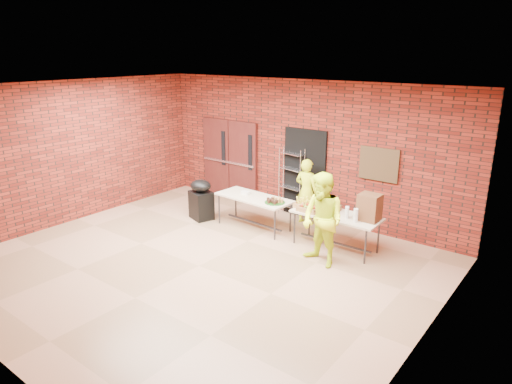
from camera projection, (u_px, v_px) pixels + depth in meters
room at (195, 183)px, 7.95m from camera, size 8.08×7.08×3.28m
double_doors at (230, 160)px, 11.99m from camera, size 1.78×0.12×2.10m
dark_doorway at (305, 174)px, 10.67m from camera, size 1.10×0.06×2.10m
bronze_plaque at (379, 164)px, 9.46m from camera, size 0.85×0.04×0.70m
wire_rack at (291, 182)px, 10.79m from camera, size 0.63×0.30×1.65m
table_left at (254, 199)px, 10.07m from camera, size 1.79×0.82×0.72m
table_right at (336, 217)px, 9.00m from camera, size 1.76×0.75×0.72m
basket_bananas at (306, 205)px, 9.34m from camera, size 0.41×0.32×0.13m
basket_oranges at (328, 207)px, 9.18m from camera, size 0.45×0.35×0.14m
basket_apples at (309, 208)px, 9.14m from camera, size 0.42×0.33×0.13m
muffin_tray at (275, 201)px, 9.65m from camera, size 0.43×0.43×0.11m
napkin_box at (246, 193)px, 10.24m from camera, size 0.19×0.13×0.06m
coffee_dispenser at (370, 207)px, 8.59m from camera, size 0.39×0.35×0.52m
cup_stack_front at (347, 213)px, 8.73m from camera, size 0.07×0.07×0.22m
cup_stack_mid at (356, 215)px, 8.53m from camera, size 0.09×0.09×0.26m
cup_stack_back at (347, 212)px, 8.79m from camera, size 0.07×0.07×0.22m
covered_grill at (201, 199)px, 10.67m from camera, size 0.63×0.57×0.95m
volunteer_woman at (306, 191)px, 10.32m from camera, size 0.56×0.37×1.51m
volunteer_man at (323, 220)px, 8.25m from camera, size 1.00×0.87×1.74m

